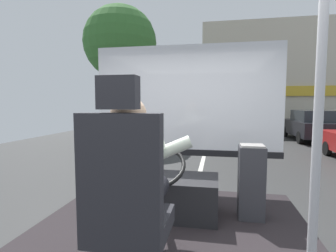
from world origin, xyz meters
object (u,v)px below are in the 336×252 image
(parked_car_blue, at_px, (283,118))
(parked_car_silver, at_px, (265,116))
(handrail_pole, at_px, (317,141))
(parked_car_black, at_px, (312,125))
(steering_console, at_px, (165,194))
(driver_seat, at_px, (126,205))
(bus_driver, at_px, (133,173))
(fare_box, at_px, (251,182))

(parked_car_blue, xyz_separation_m, parked_car_silver, (-0.39, 4.58, -0.04))
(handrail_pole, distance_m, parked_car_blue, 18.80)
(parked_car_silver, bearing_deg, parked_car_black, -88.52)
(steering_console, height_order, parked_car_blue, parked_car_blue)
(driver_seat, bearing_deg, steering_console, 90.00)
(driver_seat, relative_size, steering_console, 1.20)
(bus_driver, relative_size, handrail_pole, 0.38)
(driver_seat, distance_m, parked_car_black, 13.00)
(fare_box, distance_m, parked_car_silver, 21.89)
(parked_car_blue, bearing_deg, handrail_pole, -102.73)
(steering_console, bearing_deg, handrail_pole, -51.77)
(handrail_pole, distance_m, parked_car_black, 12.76)
(bus_driver, height_order, parked_car_silver, bus_driver)
(parked_car_blue, bearing_deg, parked_car_black, -90.98)
(handrail_pole, bearing_deg, parked_car_black, 71.55)
(parked_car_silver, bearing_deg, steering_console, -102.39)
(handrail_pole, bearing_deg, steering_console, 128.23)
(steering_console, relative_size, parked_car_blue, 0.28)
(parked_car_black, bearing_deg, steering_console, -114.95)
(steering_console, xyz_separation_m, parked_car_blue, (5.14, 17.05, -0.09))
(steering_console, bearing_deg, fare_box, 5.31)
(driver_seat, distance_m, handrail_pole, 1.09)
(fare_box, relative_size, parked_car_black, 0.19)
(handrail_pole, height_order, parked_car_black, handrail_pole)
(driver_seat, height_order, bus_driver, driver_seat)
(driver_seat, relative_size, fare_box, 1.74)
(bus_driver, bearing_deg, driver_seat, -90.00)
(handrail_pole, height_order, fare_box, handrail_pole)
(parked_car_black, bearing_deg, parked_car_silver, 91.48)
(bus_driver, bearing_deg, parked_car_silver, 78.17)
(bus_driver, distance_m, parked_car_blue, 18.81)
(driver_seat, height_order, handrail_pole, handrail_pole)
(bus_driver, xyz_separation_m, parked_car_blue, (5.14, 18.09, -0.60))
(handrail_pole, xyz_separation_m, parked_car_silver, (3.75, 22.89, -0.90))
(parked_car_black, relative_size, parked_car_blue, 1.01)
(bus_driver, relative_size, parked_car_silver, 0.18)
(fare_box, bearing_deg, parked_car_silver, 79.82)
(parked_car_black, bearing_deg, handrail_pole, -108.45)
(handrail_pole, xyz_separation_m, fare_box, (-0.12, 1.35, -0.62))
(bus_driver, xyz_separation_m, steering_console, (0.00, 1.04, -0.51))
(driver_seat, relative_size, parked_car_silver, 0.31)
(steering_console, height_order, handrail_pole, handrail_pole)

